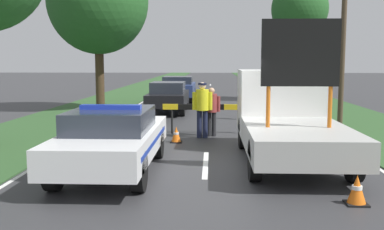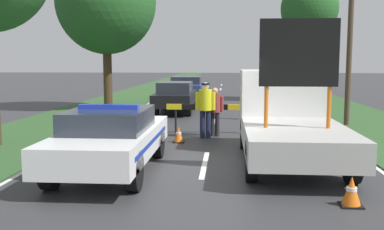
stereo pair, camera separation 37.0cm
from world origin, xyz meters
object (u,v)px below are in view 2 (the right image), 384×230
at_px(work_truck, 287,115).
at_px(queued_car_hatch_blue, 187,88).
at_px(road_barrier, 212,109).
at_px(police_officer, 205,105).
at_px(queued_car_sedan_black, 175,96).
at_px(traffic_cone_near_police, 179,135).
at_px(utility_pole, 350,39).
at_px(traffic_cone_centre_front, 352,192).
at_px(pedestrian_civilian, 215,108).
at_px(police_car, 111,138).
at_px(roadside_tree_mid_left, 309,9).
at_px(roadside_tree_near_right, 106,2).

height_order(work_truck, queued_car_hatch_blue, work_truck).
height_order(road_barrier, queued_car_hatch_blue, queued_car_hatch_blue).
height_order(police_officer, queued_car_hatch_blue, police_officer).
relative_size(road_barrier, queued_car_sedan_black, 0.71).
xyz_separation_m(traffic_cone_near_police, utility_pole, (6.02, 4.01, 3.05)).
bearing_deg(queued_car_hatch_blue, traffic_cone_near_police, 94.00).
bearing_deg(traffic_cone_centre_front, police_officer, 112.97).
height_order(pedestrian_civilian, queued_car_hatch_blue, pedestrian_civilian).
bearing_deg(work_truck, queued_car_hatch_blue, -73.82).
xyz_separation_m(traffic_cone_near_police, queued_car_hatch_blue, (-0.97, 13.84, 0.58)).
bearing_deg(queued_car_hatch_blue, pedestrian_civilian, 99.14).
relative_size(police_car, police_officer, 2.76).
bearing_deg(pedestrian_civilian, traffic_cone_near_police, -141.41).
relative_size(police_car, utility_pole, 0.78).
bearing_deg(queued_car_sedan_black, police_officer, 104.26).
distance_m(work_truck, roadside_tree_mid_left, 17.04).
xyz_separation_m(pedestrian_civilian, traffic_cone_near_police, (-1.06, -1.21, -0.70)).
xyz_separation_m(police_car, queued_car_hatch_blue, (0.14, 17.52, 0.05)).
relative_size(police_car, traffic_cone_near_police, 10.15).
bearing_deg(road_barrier, roadside_tree_mid_left, 73.73).
height_order(road_barrier, police_officer, police_officer).
height_order(police_officer, utility_pole, utility_pole).
distance_m(work_truck, police_officer, 3.54).
height_order(traffic_cone_centre_front, queued_car_hatch_blue, queued_car_hatch_blue).
relative_size(police_officer, utility_pole, 0.28).
distance_m(work_truck, pedestrian_civilian, 3.65).
relative_size(road_barrier, queued_car_hatch_blue, 0.67).
distance_m(pedestrian_civilian, utility_pole, 6.16).
xyz_separation_m(queued_car_sedan_black, utility_pole, (7.01, -3.78, 2.50)).
distance_m(pedestrian_civilian, roadside_tree_near_right, 10.34).
relative_size(pedestrian_civilian, traffic_cone_near_police, 3.28).
bearing_deg(queued_car_hatch_blue, queued_car_sedan_black, 89.80).
distance_m(police_car, work_truck, 4.47).
xyz_separation_m(traffic_cone_near_police, queued_car_sedan_black, (-0.99, 7.79, 0.54)).
bearing_deg(roadside_tree_near_right, queued_car_sedan_black, -15.17).
height_order(queued_car_sedan_black, queued_car_hatch_blue, queued_car_hatch_blue).
bearing_deg(police_officer, police_car, 57.03).
bearing_deg(work_truck, police_car, 25.74).
bearing_deg(road_barrier, queued_car_sedan_black, 114.64).
xyz_separation_m(police_car, traffic_cone_near_police, (1.11, 3.68, -0.53)).
xyz_separation_m(queued_car_hatch_blue, roadside_tree_near_right, (-3.52, -5.10, 4.51)).
xyz_separation_m(police_car, queued_car_sedan_black, (0.12, 11.48, 0.01)).
bearing_deg(traffic_cone_near_police, work_truck, -32.58).
height_order(work_truck, traffic_cone_centre_front, work_truck).
relative_size(police_car, roadside_tree_near_right, 0.62).
height_order(traffic_cone_centre_front, roadside_tree_mid_left, roadside_tree_mid_left).
distance_m(police_car, road_barrier, 5.79).
distance_m(pedestrian_civilian, traffic_cone_centre_front, 7.43).
xyz_separation_m(police_car, utility_pole, (7.13, 7.70, 2.52)).
xyz_separation_m(pedestrian_civilian, queued_car_sedan_black, (-2.05, 6.58, -0.16)).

